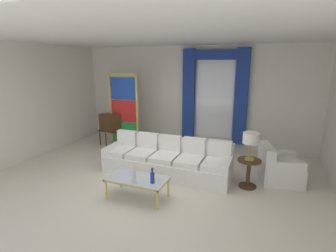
{
  "coord_description": "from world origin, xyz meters",
  "views": [
    {
      "loc": [
        2.29,
        -4.68,
        2.52
      ],
      "look_at": [
        0.05,
        0.9,
        1.05
      ],
      "focal_mm": 28.1,
      "sensor_mm": 36.0,
      "label": 1
    }
  ],
  "objects": [
    {
      "name": "ground_plane",
      "position": [
        0.0,
        0.0,
        0.0
      ],
      "size": [
        16.0,
        16.0,
        0.0
      ],
      "primitive_type": "plane",
      "color": "silver"
    },
    {
      "name": "wall_rear",
      "position": [
        0.0,
        3.06,
        1.5
      ],
      "size": [
        8.0,
        0.12,
        3.0
      ],
      "primitive_type": "cube",
      "color": "white",
      "rests_on": "ground"
    },
    {
      "name": "wall_left",
      "position": [
        -3.66,
        0.6,
        1.5
      ],
      "size": [
        0.12,
        7.0,
        3.0
      ],
      "primitive_type": "cube",
      "color": "white",
      "rests_on": "ground"
    },
    {
      "name": "ceiling_slab",
      "position": [
        0.0,
        0.8,
        3.02
      ],
      "size": [
        8.0,
        7.6,
        0.04
      ],
      "primitive_type": "cube",
      "color": "white"
    },
    {
      "name": "curtained_window",
      "position": [
        0.69,
        2.89,
        1.74
      ],
      "size": [
        2.0,
        0.17,
        2.7
      ],
      "color": "white",
      "rests_on": "ground"
    },
    {
      "name": "couch_white_long",
      "position": [
        0.15,
        0.62,
        0.31
      ],
      "size": [
        2.92,
        0.94,
        0.86
      ],
      "color": "white",
      "rests_on": "ground"
    },
    {
      "name": "coffee_table",
      "position": [
        0.06,
        -0.68,
        0.37
      ],
      "size": [
        1.13,
        0.59,
        0.41
      ],
      "color": "silver",
      "rests_on": "ground"
    },
    {
      "name": "bottle_blue_decanter",
      "position": [
        0.42,
        -0.77,
        0.53
      ],
      "size": [
        0.08,
        0.08,
        0.29
      ],
      "color": "navy",
      "rests_on": "coffee_table"
    },
    {
      "name": "bottle_crystal_tall",
      "position": [
        0.1,
        -0.87,
        0.55
      ],
      "size": [
        0.07,
        0.07,
        0.35
      ],
      "color": "silver",
      "rests_on": "coffee_table"
    },
    {
      "name": "vintage_tv",
      "position": [
        -2.23,
        1.89,
        0.73
      ],
      "size": [
        0.74,
        0.77,
        1.35
      ],
      "color": "#472D19",
      "rests_on": "ground"
    },
    {
      "name": "armchair_white",
      "position": [
        2.51,
        1.09,
        0.29
      ],
      "size": [
        0.99,
        0.98,
        0.8
      ],
      "color": "white",
      "rests_on": "ground"
    },
    {
      "name": "stained_glass_divider",
      "position": [
        -1.81,
        1.97,
        1.06
      ],
      "size": [
        0.95,
        0.05,
        2.2
      ],
      "color": "gold",
      "rests_on": "ground"
    },
    {
      "name": "peacock_figurine",
      "position": [
        -1.33,
        1.51,
        0.22
      ],
      "size": [
        0.44,
        0.6,
        0.5
      ],
      "color": "beige",
      "rests_on": "ground"
    },
    {
      "name": "round_side_table",
      "position": [
        1.96,
        0.57,
        0.36
      ],
      "size": [
        0.48,
        0.48,
        0.59
      ],
      "color": "#472D19",
      "rests_on": "ground"
    },
    {
      "name": "table_lamp_brass",
      "position": [
        1.96,
        0.57,
        1.03
      ],
      "size": [
        0.32,
        0.32,
        0.57
      ],
      "color": "#B29338",
      "rests_on": "round_side_table"
    }
  ]
}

